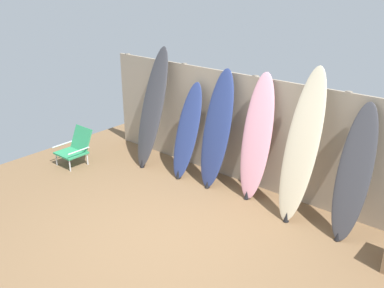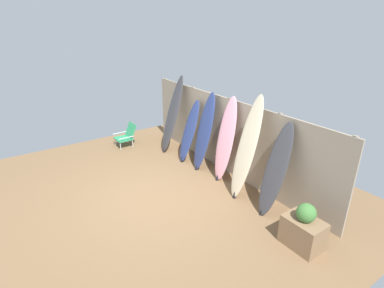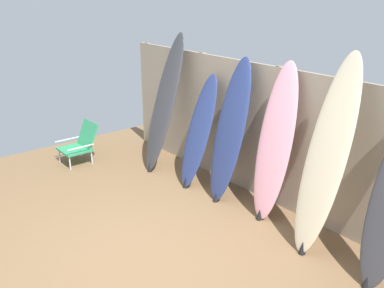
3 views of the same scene
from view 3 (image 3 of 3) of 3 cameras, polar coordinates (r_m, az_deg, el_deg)
The scene contains 8 objects.
ground at distance 4.79m, azimuth -6.45°, elevation -14.36°, with size 7.68×7.68×0.00m, color brown.
fence_back at distance 5.58m, azimuth 10.71°, elevation 0.98°, with size 6.08×0.11×1.80m.
surfboard_charcoal_0 at distance 6.52m, azimuth -3.72°, elevation 5.37°, with size 0.54×0.75×2.09m.
surfboard_navy_1 at distance 6.00m, azimuth 0.88°, elevation 1.52°, with size 0.46×0.59×1.59m.
surfboard_navy_2 at distance 5.56m, azimuth 5.07°, elevation 1.66°, with size 0.57×0.57×1.90m.
surfboard_pink_3 at distance 5.17m, azimuth 11.00°, elevation 0.05°, with size 0.50×0.50×1.93m.
surfboard_cream_4 at distance 4.61m, azimuth 17.47°, elevation -1.74°, with size 0.54×0.64×2.14m.
beach_chair at distance 7.17m, azimuth -14.64°, elevation 0.17°, with size 0.50×0.56×0.64m.
Camera 3 is at (3.36, -2.06, 2.72)m, focal length 40.00 mm.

